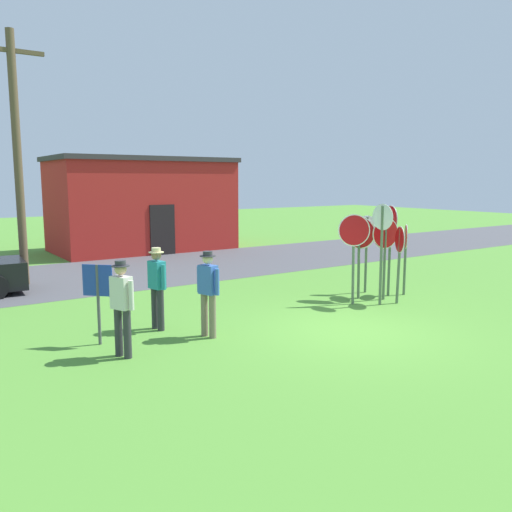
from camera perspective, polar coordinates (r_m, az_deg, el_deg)
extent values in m
plane|color=#518E33|center=(11.32, 10.10, -7.91)|extent=(80.00, 80.00, 0.00)
cube|color=#4C4C51|center=(19.04, -10.13, -1.32)|extent=(60.00, 6.40, 0.01)
cube|color=#B2231E|center=(24.26, -12.22, 5.28)|extent=(7.55, 4.24, 3.90)
cube|color=#383333|center=(24.24, -12.37, 10.12)|extent=(7.75, 4.44, 0.20)
cube|color=black|center=(22.36, -10.08, 2.80)|extent=(1.10, 0.08, 2.10)
cylinder|color=brown|center=(17.14, -24.36, 9.39)|extent=(0.24, 0.24, 7.37)
cube|color=brown|center=(17.51, -25.00, 19.51)|extent=(1.80, 0.12, 0.12)
cylinder|color=#51664C|center=(13.80, 15.18, -1.08)|extent=(0.13, 0.11, 1.92)
cylinder|color=white|center=(13.71, 15.29, 1.71)|extent=(0.36, 0.60, 0.68)
cylinder|color=#B70F14|center=(13.71, 15.25, 1.71)|extent=(0.34, 0.56, 0.63)
cylinder|color=#51664C|center=(14.89, 15.82, -0.50)|extent=(0.10, 0.10, 1.88)
cylinder|color=white|center=(14.81, 15.92, 2.04)|extent=(0.47, 0.49, 0.67)
cylinder|color=#B70F14|center=(14.81, 15.88, 2.04)|extent=(0.44, 0.45, 0.62)
cylinder|color=#51664C|center=(14.14, 13.73, -0.45)|extent=(0.08, 0.08, 2.09)
cylinder|color=white|center=(14.06, 13.83, 2.40)|extent=(0.80, 0.15, 0.81)
cylinder|color=#B70F14|center=(14.05, 13.85, 2.40)|extent=(0.74, 0.15, 0.75)
cylinder|color=#51664C|center=(14.65, 14.25, 0.43)|extent=(0.09, 0.09, 2.39)
cylinder|color=white|center=(14.56, 14.37, 3.87)|extent=(0.29, 0.70, 0.75)
cylinder|color=#B70F14|center=(14.56, 14.34, 3.87)|extent=(0.27, 0.65, 0.70)
cylinder|color=#51664C|center=(14.07, 11.05, -0.35)|extent=(0.19, 0.14, 2.12)
cylinder|color=white|center=(13.99, 11.13, 2.49)|extent=(0.44, 0.78, 0.86)
cylinder|color=#B70F14|center=(13.98, 11.12, 2.48)|extent=(0.41, 0.73, 0.79)
cylinder|color=#51664C|center=(13.48, 13.39, 0.00)|extent=(0.09, 0.07, 2.49)
cylinder|color=white|center=(13.38, 13.53, 4.12)|extent=(0.03, 0.65, 0.65)
cylinder|color=#B70F14|center=(13.39, 13.56, 4.12)|extent=(0.03, 0.60, 0.60)
cylinder|color=#51664C|center=(13.50, 10.48, -0.50)|extent=(0.15, 0.18, 2.21)
cylinder|color=white|center=(13.41, 10.56, 2.75)|extent=(0.71, 0.47, 0.81)
cylinder|color=#B70F14|center=(13.40, 10.57, 2.75)|extent=(0.66, 0.44, 0.75)
cylinder|color=#51664C|center=(14.93, 11.82, 0.09)|extent=(0.10, 0.10, 2.10)
cylinder|color=white|center=(14.84, 11.91, 3.13)|extent=(0.42, 0.47, 0.61)
cylinder|color=#B70F14|center=(14.85, 11.91, 3.13)|extent=(0.39, 0.43, 0.57)
cylinder|color=#2D2D33|center=(11.38, -10.89, -5.56)|extent=(0.14, 0.14, 0.88)
cylinder|color=#2D2D33|center=(11.20, -10.26, -5.76)|extent=(0.14, 0.14, 0.88)
cube|color=teal|center=(11.14, -10.68, -2.01)|extent=(0.28, 0.39, 0.58)
cylinder|color=teal|center=(11.34, -11.35, -1.95)|extent=(0.09, 0.09, 0.52)
cylinder|color=teal|center=(10.95, -9.98, -2.28)|extent=(0.09, 0.09, 0.52)
sphere|color=#9E7051|center=(11.07, -10.74, 0.10)|extent=(0.21, 0.21, 0.21)
cylinder|color=beige|center=(11.06, -10.74, 0.40)|extent=(0.32, 0.32, 0.02)
cylinder|color=beige|center=(11.06, -10.75, 0.66)|extent=(0.19, 0.19, 0.09)
cylinder|color=#2D2D33|center=(9.79, -14.64, -7.95)|extent=(0.14, 0.14, 0.88)
cylinder|color=#2D2D33|center=(9.63, -13.75, -8.19)|extent=(0.14, 0.14, 0.88)
cube|color=beige|center=(9.53, -14.35, -3.85)|extent=(0.34, 0.42, 0.58)
cylinder|color=beige|center=(9.71, -15.31, -3.79)|extent=(0.09, 0.09, 0.52)
cylinder|color=beige|center=(9.36, -13.35, -4.16)|extent=(0.09, 0.09, 0.52)
sphere|color=tan|center=(9.46, -14.44, -1.39)|extent=(0.21, 0.21, 0.21)
cylinder|color=#333338|center=(9.45, -14.45, -1.05)|extent=(0.31, 0.31, 0.02)
cylinder|color=#333338|center=(9.44, -14.46, -0.75)|extent=(0.19, 0.19, 0.09)
cylinder|color=#7A6B56|center=(10.70, -5.60, -6.33)|extent=(0.14, 0.14, 0.88)
cylinder|color=#7A6B56|center=(10.55, -4.72, -6.52)|extent=(0.14, 0.14, 0.88)
cube|color=#3860B7|center=(10.47, -5.21, -2.56)|extent=(0.32, 0.41, 0.58)
cylinder|color=#3860B7|center=(10.63, -6.16, -2.51)|extent=(0.09, 0.09, 0.52)
cylinder|color=#3860B7|center=(10.31, -4.23, -2.82)|extent=(0.09, 0.09, 0.52)
sphere|color=beige|center=(10.40, -5.24, -0.31)|extent=(0.21, 0.21, 0.21)
cylinder|color=#333338|center=(10.39, -5.25, 0.01)|extent=(0.32, 0.31, 0.02)
cylinder|color=#333338|center=(10.38, -5.25, 0.28)|extent=(0.19, 0.19, 0.09)
cylinder|color=#4C4C51|center=(10.47, -16.67, -5.09)|extent=(0.06, 0.06, 1.55)
cube|color=#1E389E|center=(10.37, -16.77, -2.54)|extent=(0.44, 0.44, 0.60)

